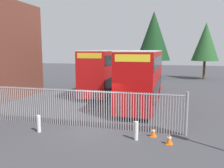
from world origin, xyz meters
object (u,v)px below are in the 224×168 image
double_decker_bus_behind_fence_left (107,70)px  bollard_near_left (39,124)px  double_decker_bus_near_gate (143,75)px  traffic_cone_near_kerb (153,132)px  traffic_cone_mid_forecourt (169,139)px  bollard_center_front (136,131)px

double_decker_bus_behind_fence_left → bollard_near_left: bearing=-91.6°
double_decker_bus_behind_fence_left → bollard_near_left: double_decker_bus_behind_fence_left is taller
double_decker_bus_near_gate → traffic_cone_near_kerb: (1.50, -7.39, -2.13)m
double_decker_bus_near_gate → traffic_cone_near_kerb: double_decker_bus_near_gate is taller
bollard_near_left → traffic_cone_mid_forecourt: bearing=0.1°
traffic_cone_mid_forecourt → traffic_cone_near_kerb: 1.14m
traffic_cone_near_kerb → bollard_near_left: bearing=-172.5°
bollard_near_left → traffic_cone_near_kerb: (6.16, 0.81, -0.19)m
double_decker_bus_near_gate → double_decker_bus_behind_fence_left: 6.23m
double_decker_bus_behind_fence_left → bollard_near_left: (-0.35, -12.71, -1.95)m
double_decker_bus_near_gate → bollard_center_front: (0.69, -8.01, -1.95)m
bollard_near_left → bollard_center_front: size_ratio=1.00×
double_decker_bus_behind_fence_left → bollard_near_left: 12.86m
bollard_center_front → traffic_cone_near_kerb: bollard_center_front is taller
double_decker_bus_near_gate → bollard_near_left: double_decker_bus_near_gate is taller
double_decker_bus_behind_fence_left → double_decker_bus_near_gate: bearing=-46.2°
double_decker_bus_near_gate → double_decker_bus_behind_fence_left: (-4.31, 4.50, 0.00)m
bollard_center_front → traffic_cone_near_kerb: size_ratio=1.61×
traffic_cone_mid_forecourt → double_decker_bus_near_gate: bearing=105.8°
bollard_near_left → traffic_cone_near_kerb: size_ratio=1.61×
double_decker_bus_behind_fence_left → traffic_cone_near_kerb: bearing=-64.0°
double_decker_bus_near_gate → traffic_cone_mid_forecourt: double_decker_bus_near_gate is taller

